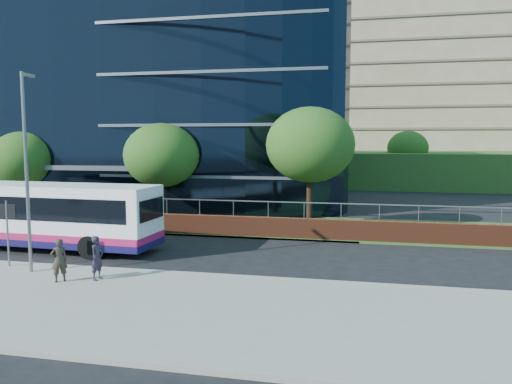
% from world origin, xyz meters
% --- Properties ---
extents(far_forecourt, '(50.00, 8.00, 0.10)m').
position_xyz_m(far_forecourt, '(-6.00, 11.00, 0.05)').
color(far_forecourt, gray).
rests_on(far_forecourt, ground).
extents(grass_verge, '(36.00, 8.00, 0.12)m').
position_xyz_m(grass_verge, '(24.00, 11.00, 0.06)').
color(grass_verge, '#2D511E').
rests_on(grass_verge, ground).
extents(glass_office, '(44.00, 23.10, 16.00)m').
position_xyz_m(glass_office, '(-4.00, 20.85, 8.00)').
color(glass_office, black).
rests_on(glass_office, ground).
extents(retaining_wall, '(34.00, 0.40, 2.11)m').
position_xyz_m(retaining_wall, '(20.00, 7.30, 0.61)').
color(retaining_wall, '#612C19').
rests_on(retaining_wall, ground).
extents(apartment_block, '(60.00, 42.00, 30.00)m').
position_xyz_m(apartment_block, '(32.00, 57.21, 11.11)').
color(apartment_block, '#2D511E').
rests_on(apartment_block, ground).
extents(street_sign, '(0.85, 0.09, 2.80)m').
position_xyz_m(street_sign, '(4.50, -1.59, 2.15)').
color(street_sign, slate).
rests_on(street_sign, pavement_near).
extents(tree_far_b, '(4.29, 4.29, 6.05)m').
position_xyz_m(tree_far_b, '(-3.00, 9.50, 4.21)').
color(tree_far_b, black).
rests_on(tree_far_b, ground).
extents(tree_far_c, '(4.62, 4.62, 6.51)m').
position_xyz_m(tree_far_c, '(7.00, 9.00, 4.54)').
color(tree_far_c, black).
rests_on(tree_far_c, ground).
extents(tree_far_d, '(5.28, 5.28, 7.44)m').
position_xyz_m(tree_far_d, '(16.00, 10.00, 5.19)').
color(tree_far_d, black).
rests_on(tree_far_d, ground).
extents(tree_dist_e, '(4.62, 4.62, 6.51)m').
position_xyz_m(tree_dist_e, '(24.00, 40.00, 4.54)').
color(tree_dist_e, black).
rests_on(tree_dist_e, ground).
extents(streetlight_east, '(0.15, 0.77, 8.00)m').
position_xyz_m(streetlight_east, '(6.00, -2.17, 4.44)').
color(streetlight_east, slate).
rests_on(streetlight_east, pavement_near).
extents(city_bus, '(12.26, 3.30, 3.29)m').
position_xyz_m(city_bus, '(3.49, 2.22, 1.75)').
color(city_bus, white).
rests_on(city_bus, ground).
extents(pedestrian, '(0.48, 0.67, 1.69)m').
position_xyz_m(pedestrian, '(9.25, -2.66, 1.00)').
color(pedestrian, '#272132').
rests_on(pedestrian, pavement_near).
extents(pedestrian_b, '(0.71, 0.71, 1.66)m').
position_xyz_m(pedestrian_b, '(8.00, -3.24, 0.98)').
color(pedestrian_b, '#342D24').
rests_on(pedestrian_b, pavement_near).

